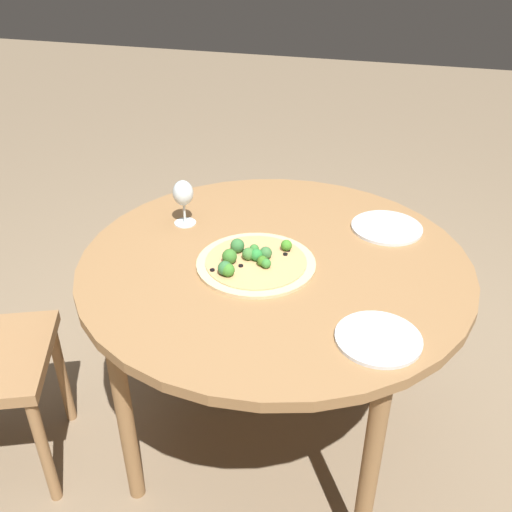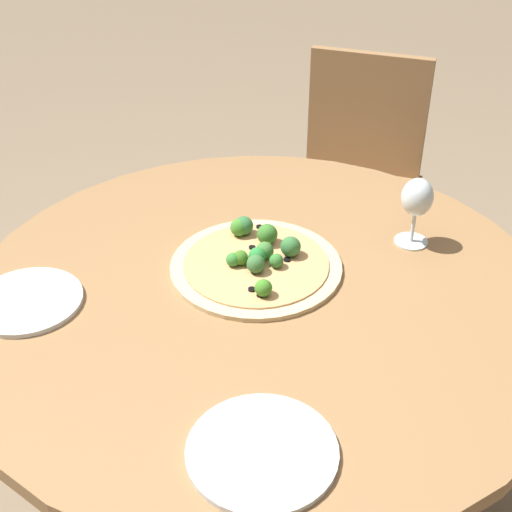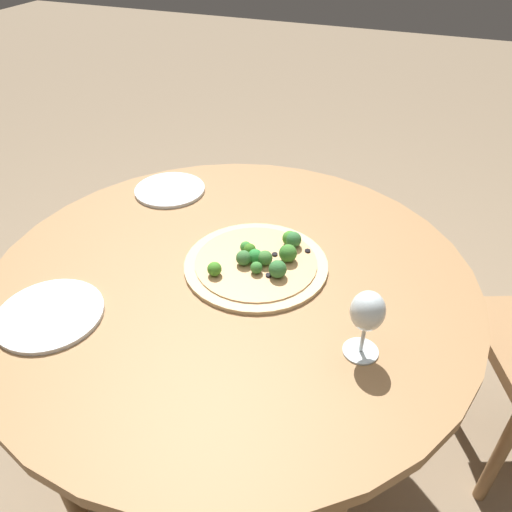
# 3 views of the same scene
# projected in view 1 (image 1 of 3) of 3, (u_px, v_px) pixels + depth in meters

# --- Properties ---
(ground_plane) EXTENTS (12.00, 12.00, 0.00)m
(ground_plane) POSITION_uv_depth(u_px,v_px,m) (271.00, 433.00, 2.08)
(ground_plane) COLOR #847056
(dining_table) EXTENTS (1.16, 1.16, 0.75)m
(dining_table) POSITION_uv_depth(u_px,v_px,m) (274.00, 278.00, 1.72)
(dining_table) COLOR olive
(dining_table) RESTS_ON ground_plane
(pizza) EXTENTS (0.35, 0.35, 0.06)m
(pizza) POSITION_uv_depth(u_px,v_px,m) (253.00, 261.00, 1.65)
(pizza) COLOR #DBBC89
(pizza) RESTS_ON dining_table
(wine_glass) EXTENTS (0.07, 0.07, 0.15)m
(wine_glass) POSITION_uv_depth(u_px,v_px,m) (183.00, 195.00, 1.82)
(wine_glass) COLOR silver
(wine_glass) RESTS_ON dining_table
(plate_near) EXTENTS (0.23, 0.23, 0.01)m
(plate_near) POSITION_uv_depth(u_px,v_px,m) (387.00, 227.00, 1.84)
(plate_near) COLOR silver
(plate_near) RESTS_ON dining_table
(plate_far) EXTENTS (0.21, 0.21, 0.01)m
(plate_far) POSITION_uv_depth(u_px,v_px,m) (378.00, 339.00, 1.36)
(plate_far) COLOR silver
(plate_far) RESTS_ON dining_table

